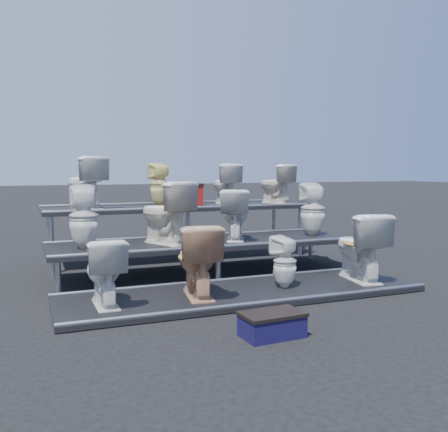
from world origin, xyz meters
name	(u,v)px	position (x,y,z in m)	size (l,w,h in m)	color
ground	(206,274)	(0.00, 0.00, 0.00)	(80.00, 80.00, 0.00)	black
tier_front	(244,294)	(0.00, -1.30, 0.03)	(4.20, 1.20, 0.06)	black
tier_mid	(206,258)	(0.00, 0.00, 0.23)	(4.20, 1.20, 0.46)	black
tier_back	(179,232)	(0.00, 1.30, 0.43)	(4.20, 1.20, 0.86)	black
toilet_0	(104,272)	(-1.57, -1.30, 0.41)	(0.39, 0.69, 0.70)	silver
toilet_1	(197,260)	(-0.56, -1.30, 0.46)	(0.45, 0.79, 0.81)	tan
toilet_2	(285,262)	(0.53, -1.30, 0.37)	(0.28, 0.28, 0.61)	silver
toilet_3	(360,246)	(1.60, -1.30, 0.49)	(0.48, 0.84, 0.86)	silver
toilet_4	(84,217)	(-1.62, 0.00, 0.86)	(0.36, 0.37, 0.80)	silver
toilet_5	(165,213)	(-0.57, 0.00, 0.88)	(0.47, 0.82, 0.84)	silver
toilet_6	(235,214)	(0.44, 0.00, 0.82)	(0.40, 0.71, 0.72)	silver
toilet_7	(313,209)	(1.71, 0.00, 0.86)	(0.36, 0.37, 0.80)	silver
toilet_8	(85,183)	(-1.46, 1.30, 1.25)	(0.44, 0.77, 0.78)	silver
toilet_9	(160,184)	(-0.30, 1.30, 1.21)	(0.32, 0.32, 0.70)	#E8DC8B
toilet_10	(225,184)	(0.82, 1.30, 1.20)	(0.38, 0.67, 0.68)	silver
toilet_11	(276,184)	(1.76, 1.30, 1.20)	(0.38, 0.66, 0.67)	silver
red_crate	(187,196)	(0.14, 1.29, 1.02)	(0.44, 0.35, 0.32)	maroon
step_stool	(272,326)	(-0.34, -2.66, 0.09)	(0.53, 0.32, 0.19)	#120E35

